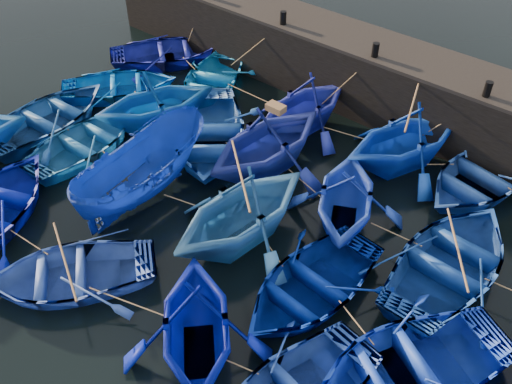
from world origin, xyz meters
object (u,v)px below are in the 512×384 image
Objects in this scene: boat_8 at (207,132)px; boat_0 at (168,52)px; wooden_crate at (276,108)px; boat_13 at (49,117)px.

boat_0 is at bearing 107.51° from boat_8.
boat_8 is 3.51m from wooden_crate.
wooden_crate reaches higher than boat_8.
boat_13 is 8.78m from wooden_crate.
boat_8 reaches higher than boat_0.
boat_13 is at bearing 168.85° from boat_8.
boat_0 is 8.53× the size of wooden_crate.
wooden_crate is at bearing -36.16° from boat_8.
boat_13 reaches higher than boat_0.
wooden_crate is at bearing -162.69° from boat_13.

